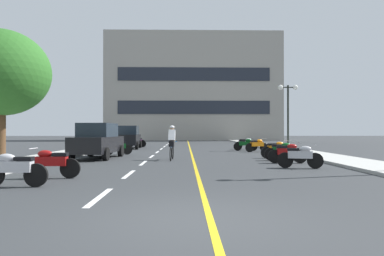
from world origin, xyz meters
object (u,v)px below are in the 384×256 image
motorcycle_8 (246,144)px  motorcycle_4 (282,151)px  motorcycle_11 (136,141)px  motorcycle_10 (136,142)px  motorcycle_2 (300,156)px  motorcycle_5 (276,149)px  motorcycle_6 (118,147)px  parked_car_mid (128,137)px  motorcycle_0 (14,168)px  roadside_tree (1,73)px  motorcycle_1 (51,163)px  street_lamp_mid (288,101)px  motorcycle_3 (288,152)px  parked_car_near (98,141)px  motorcycle_7 (257,145)px  cyclist_rider (172,142)px  motorcycle_9 (246,143)px

motorcycle_8 → motorcycle_4: bearing=-87.6°
motorcycle_8 → motorcycle_11: 11.45m
motorcycle_8 → motorcycle_10: bearing=146.6°
motorcycle_2 → motorcycle_8: bearing=90.3°
motorcycle_5 → motorcycle_6: 9.21m
parked_car_mid → motorcycle_0: bearing=-89.4°
motorcycle_6 → motorcycle_10: size_ratio=0.96×
motorcycle_8 → roadside_tree: bearing=-137.4°
motorcycle_2 → motorcycle_10: same height
motorcycle_0 → motorcycle_10: 21.70m
motorcycle_11 → parked_car_mid: bearing=-91.4°
motorcycle_8 → motorcycle_10: (-8.55, 5.63, 0.00)m
motorcycle_1 → motorcycle_11: size_ratio=1.00×
street_lamp_mid → motorcycle_3: bearing=-106.5°
parked_car_mid → motorcycle_8: bearing=-19.7°
motorcycle_3 → motorcycle_10: size_ratio=1.00×
street_lamp_mid → motorcycle_1: size_ratio=2.74×
parked_car_near → motorcycle_7: size_ratio=2.62×
roadside_tree → motorcycle_6: roadside_tree is taller
motorcycle_5 → roadside_tree: bearing=-161.7°
motorcycle_6 → cyclist_rider: 5.12m
roadside_tree → motorcycle_10: size_ratio=3.16×
motorcycle_1 → motorcycle_11: 21.79m
street_lamp_mid → motorcycle_2: (-3.12, -12.25, -3.10)m
motorcycle_7 → motorcycle_11: size_ratio=0.97×
motorcycle_1 → motorcycle_10: bearing=90.6°
motorcycle_3 → motorcycle_7: 8.22m
motorcycle_5 → motorcycle_8: bearing=93.8°
motorcycle_9 → motorcycle_11: bearing=150.0°
motorcycle_8 → motorcycle_7: bearing=-70.1°
motorcycle_5 → motorcycle_10: (-9.00, 12.40, 0.00)m
motorcycle_7 → motorcycle_11: 12.81m
street_lamp_mid → motorcycle_8: (-3.19, -0.49, -3.10)m
motorcycle_6 → parked_car_mid: bearing=94.4°
motorcycle_3 → motorcycle_6: 10.23m
roadside_tree → parked_car_near: 5.72m
parked_car_near → motorcycle_7: 10.78m
roadside_tree → motorcycle_3: roadside_tree is taller
parked_car_near → motorcycle_8: (8.85, 6.75, -0.44)m
parked_car_near → motorcycle_8: parked_car_near is taller
motorcycle_5 → cyclist_rider: (-5.43, -1.09, 0.41)m
motorcycle_9 → motorcycle_10: (-8.93, 3.58, 0.00)m
motorcycle_7 → cyclist_rider: 8.45m
motorcycle_4 → cyclist_rider: bearing=175.7°
motorcycle_5 → street_lamp_mid: bearing=69.3°
motorcycle_8 → motorcycle_10: same height
parked_car_near → parked_car_mid: 9.93m
motorcycle_0 → motorcycle_1: same height
motorcycle_3 → motorcycle_4: size_ratio=1.00×
motorcycle_4 → motorcycle_8: (-0.34, 8.25, 0.00)m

